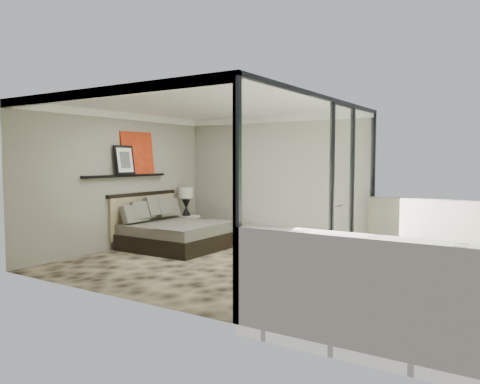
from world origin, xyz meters
The scene contains 14 objects.
floor centered at (0.00, 0.00, 0.00)m, with size 5.00×5.00×0.00m, color black.
ceiling centered at (0.00, 0.00, 2.79)m, with size 4.50×5.00×0.02m, color silver.
back_wall centered at (0.00, 2.49, 1.40)m, with size 4.50×0.02×2.80m, color gray.
left_wall centered at (-2.24, 0.00, 1.40)m, with size 0.02×5.00×2.80m, color gray.
glass_wall centered at (2.25, 0.00, 1.40)m, with size 0.08×5.00×2.80m, color white.
terrace_slab centered at (3.75, 0.00, -0.06)m, with size 3.00×5.00×0.12m, color beige.
picture_ledge centered at (-2.18, 0.10, 1.50)m, with size 0.12×2.20×0.05m, color black.
bed centered at (-1.34, 0.60, 0.32)m, with size 1.95×1.89×1.07m.
nightstand centered at (-1.98, 1.79, 0.24)m, with size 0.48×0.48×0.48m, color black.
table_lamp centered at (-1.95, 1.77, 0.94)m, with size 0.36×0.36×0.67m.
abstract_canvas centered at (-2.19, 0.45, 1.97)m, with size 0.04×0.90×0.90m, color #B3280F.
framed_print centered at (-2.14, 0.03, 1.82)m, with size 0.03×0.50×0.60m, color black.
ottoman centered at (3.77, 0.93, 0.23)m, with size 0.45×0.45×0.45m, color silver.
lounger centered at (3.03, -0.19, 0.20)m, with size 1.19×1.76×0.63m.
Camera 1 is at (5.05, -6.76, 1.84)m, focal length 35.00 mm.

